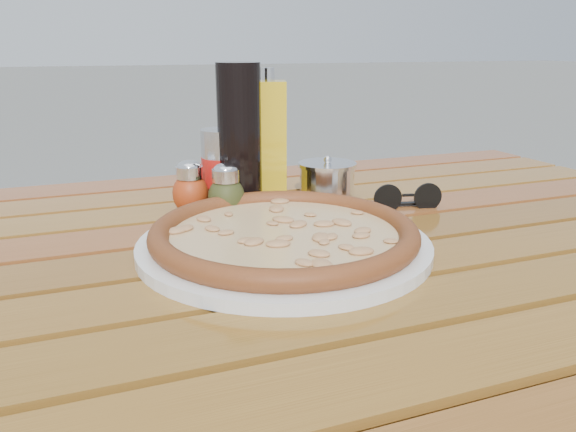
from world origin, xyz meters
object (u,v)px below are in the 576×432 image
object	(u,v)px
olive_oil_cruet	(269,140)
sunglasses	(407,199)
plate	(284,245)
pepper_shaker	(190,188)
parmesan_tin	(327,180)
table	(293,296)
soda_can	(223,168)
oregano_shaker	(226,192)
pizza	(284,233)
dark_bottle	(240,138)

from	to	relation	value
olive_oil_cruet	sunglasses	bearing A→B (deg)	-37.45
plate	pepper_shaker	xyz separation A→B (m)	(-0.07, 0.20, 0.03)
olive_oil_cruet	parmesan_tin	world-z (taller)	olive_oil_cruet
plate	parmesan_tin	distance (m)	0.26
table	soda_can	distance (m)	0.25
oregano_shaker	parmesan_tin	world-z (taller)	oregano_shaker
pepper_shaker	oregano_shaker	bearing A→B (deg)	-41.37
plate	pizza	bearing A→B (deg)	-90.00
plate	soda_can	size ratio (longest dim) A/B	3.00
pizza	olive_oil_cruet	world-z (taller)	olive_oil_cruet
dark_bottle	olive_oil_cruet	world-z (taller)	dark_bottle
pepper_shaker	oregano_shaker	size ratio (longest dim) A/B	1.00
pizza	soda_can	bearing A→B (deg)	94.15
plate	olive_oil_cruet	size ratio (longest dim) A/B	1.71
pepper_shaker	parmesan_tin	world-z (taller)	pepper_shaker
pizza	olive_oil_cruet	size ratio (longest dim) A/B	1.59
oregano_shaker	dark_bottle	bearing A→B (deg)	50.39
plate	dark_bottle	size ratio (longest dim) A/B	1.64
sunglasses	pizza	bearing A→B (deg)	-142.72
sunglasses	parmesan_tin	bearing A→B (deg)	144.39
dark_bottle	sunglasses	distance (m)	0.28
table	parmesan_tin	size ratio (longest dim) A/B	13.92
pepper_shaker	olive_oil_cruet	distance (m)	0.16
oregano_shaker	sunglasses	bearing A→B (deg)	-11.35
oregano_shaker	soda_can	world-z (taller)	soda_can
oregano_shaker	olive_oil_cruet	world-z (taller)	olive_oil_cruet
plate	soda_can	distance (m)	0.24
sunglasses	table	bearing A→B (deg)	-145.57
plate	pepper_shaker	bearing A→B (deg)	110.37
table	pepper_shaker	distance (m)	0.23
olive_oil_cruet	pizza	bearing A→B (deg)	-104.83
plate	pepper_shaker	distance (m)	0.22
oregano_shaker	pepper_shaker	bearing A→B (deg)	138.63
plate	sunglasses	bearing A→B (deg)	23.75
plate	pizza	world-z (taller)	pizza
pepper_shaker	sunglasses	world-z (taller)	pepper_shaker
parmesan_tin	sunglasses	bearing A→B (deg)	-49.14
soda_can	sunglasses	bearing A→B (deg)	-25.16
oregano_shaker	soda_can	size ratio (longest dim) A/B	0.68
table	olive_oil_cruet	size ratio (longest dim) A/B	6.67
pepper_shaker	olive_oil_cruet	xyz separation A→B (m)	(0.14, 0.04, 0.06)
plate	oregano_shaker	size ratio (longest dim) A/B	4.39
olive_oil_cruet	table	bearing A→B (deg)	-101.11
plate	pizza	size ratio (longest dim) A/B	1.08
pepper_shaker	parmesan_tin	xyz separation A→B (m)	(0.23, 0.01, -0.01)
pepper_shaker	soda_can	bearing A→B (deg)	25.36
soda_can	olive_oil_cruet	size ratio (longest dim) A/B	0.57
oregano_shaker	sunglasses	distance (m)	0.28
pepper_shaker	dark_bottle	size ratio (longest dim) A/B	0.37
plate	pizza	xyz separation A→B (m)	(0.00, -0.00, 0.02)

